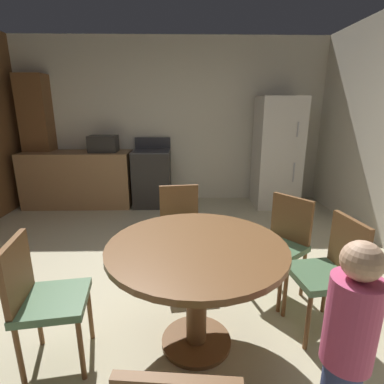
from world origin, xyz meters
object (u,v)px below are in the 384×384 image
(oven_range, at_px, (152,177))
(microwave, at_px, (103,144))
(chair_west, at_px, (41,295))
(chair_east, at_px, (331,268))
(person_child, at_px, (347,346))
(refrigerator, at_px, (277,153))
(chair_northeast, at_px, (282,240))
(chair_north, at_px, (180,225))
(dining_table, at_px, (197,267))

(oven_range, bearing_deg, microwave, -179.73)
(chair_west, bearing_deg, chair_east, -0.46)
(chair_east, bearing_deg, person_child, 61.04)
(refrigerator, height_order, chair_northeast, refrigerator)
(chair_west, height_order, person_child, person_child)
(microwave, relative_size, chair_north, 0.51)
(chair_north, relative_size, person_child, 0.80)
(oven_range, distance_m, chair_west, 3.29)
(chair_northeast, distance_m, chair_west, 1.87)
(chair_northeast, relative_size, chair_north, 1.00)
(oven_range, distance_m, chair_northeast, 2.88)
(dining_table, height_order, chair_northeast, chair_northeast)
(chair_east, bearing_deg, chair_north, -45.18)
(oven_range, xyz_separation_m, chair_north, (0.50, -2.17, 0.03))
(chair_north, relative_size, chair_west, 1.00)
(chair_east, distance_m, chair_west, 1.94)
(chair_west, bearing_deg, chair_northeast, 14.93)
(dining_table, bearing_deg, chair_northeast, 38.27)
(microwave, xyz_separation_m, chair_west, (0.43, -3.27, -0.53))
(microwave, bearing_deg, chair_east, -51.99)
(microwave, distance_m, chair_west, 3.34)
(oven_range, bearing_deg, dining_table, -78.79)
(oven_range, distance_m, refrigerator, 2.09)
(microwave, xyz_separation_m, chair_northeast, (2.14, -2.53, -0.53))
(refrigerator, bearing_deg, oven_range, 178.49)
(refrigerator, xyz_separation_m, chair_northeast, (-0.66, -2.47, -0.38))
(chair_northeast, height_order, chair_west, same)
(microwave, relative_size, chair_west, 0.51)
(refrigerator, bearing_deg, dining_table, -114.86)
(microwave, bearing_deg, person_child, -61.84)
(dining_table, bearing_deg, chair_west, -171.58)
(person_child, bearing_deg, microwave, -15.89)
(chair_northeast, bearing_deg, refrigerator, -143.29)
(microwave, height_order, chair_north, microwave)
(refrigerator, distance_m, chair_northeast, 2.59)
(microwave, bearing_deg, chair_north, -59.72)
(refrigerator, bearing_deg, chair_north, -126.15)
(chair_east, bearing_deg, oven_range, -69.73)
(microwave, distance_m, chair_east, 3.84)
(refrigerator, relative_size, chair_northeast, 2.02)
(microwave, bearing_deg, chair_northeast, -49.67)
(chair_north, distance_m, person_child, 1.80)
(chair_west, relative_size, person_child, 0.80)
(chair_northeast, bearing_deg, chair_west, -14.93)
(refrigerator, height_order, person_child, refrigerator)
(refrigerator, relative_size, dining_table, 1.51)
(oven_range, relative_size, chair_east, 1.26)
(dining_table, distance_m, chair_north, 0.97)
(chair_north, xyz_separation_m, chair_west, (-0.84, -1.10, 0.00))
(oven_range, xyz_separation_m, chair_east, (1.58, -3.00, 0.03))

